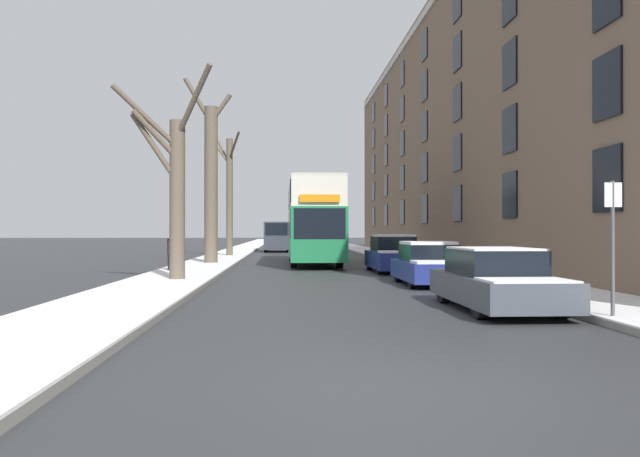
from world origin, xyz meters
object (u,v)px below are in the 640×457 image
object	(u,v)px
bare_tree_left_0	(175,188)
parked_car_0	(496,281)
double_decker_bus	(313,218)
pedestrian_left_sidewalk	(172,252)
parked_car_2	(393,255)
bare_tree_left_1	(211,180)
street_sign_post	(613,242)
bare_tree_left_2	(229,193)
oncoming_van	(277,236)
parked_car_1	(429,265)

from	to	relation	value
bare_tree_left_0	parked_car_0	world-z (taller)	bare_tree_left_0
double_decker_bus	pedestrian_left_sidewalk	world-z (taller)	double_decker_bus
bare_tree_left_0	parked_car_2	world-z (taller)	bare_tree_left_0
bare_tree_left_1	street_sign_post	size ratio (longest dim) A/B	3.57
bare_tree_left_0	bare_tree_left_2	xyz separation A→B (m)	(0.01, 19.92, 1.08)
oncoming_van	pedestrian_left_sidewalk	size ratio (longest dim) A/B	3.43
bare_tree_left_1	street_sign_post	bearing A→B (deg)	-64.54
bare_tree_left_1	bare_tree_left_2	distance (m)	9.38
bare_tree_left_0	oncoming_van	bearing A→B (deg)	84.68
oncoming_van	street_sign_post	distance (m)	41.27
bare_tree_left_0	bare_tree_left_1	distance (m)	10.60
double_decker_bus	oncoming_van	bearing A→B (deg)	96.11
double_decker_bus	street_sign_post	size ratio (longest dim) A/B	4.56
street_sign_post	parked_car_1	bearing A→B (deg)	99.16
bare_tree_left_0	double_decker_bus	size ratio (longest dim) A/B	0.57
parked_car_0	street_sign_post	size ratio (longest dim) A/B	1.75
double_decker_bus	parked_car_2	world-z (taller)	double_decker_bus
pedestrian_left_sidewalk	street_sign_post	xyz separation A→B (m)	(10.24, -13.72, 0.60)
parked_car_1	parked_car_2	size ratio (longest dim) A/B	0.88
parked_car_0	parked_car_2	bearing A→B (deg)	90.00
bare_tree_left_1	parked_car_1	bearing A→B (deg)	-54.69
bare_tree_left_0	double_decker_bus	world-z (taller)	bare_tree_left_0
bare_tree_left_1	parked_car_0	world-z (taller)	bare_tree_left_1
parked_car_2	bare_tree_left_1	bearing A→B (deg)	147.50
parked_car_2	pedestrian_left_sidewalk	xyz separation A→B (m)	(-8.88, -0.95, 0.17)
street_sign_post	bare_tree_left_2	bearing A→B (deg)	107.77
bare_tree_left_1	pedestrian_left_sidewalk	world-z (taller)	bare_tree_left_1
double_decker_bus	parked_car_0	size ratio (longest dim) A/B	2.61
parked_car_1	parked_car_2	bearing A→B (deg)	90.00
double_decker_bus	oncoming_van	world-z (taller)	double_decker_bus
bare_tree_left_1	oncoming_van	world-z (taller)	bare_tree_left_1
oncoming_van	bare_tree_left_1	bearing A→B (deg)	-98.16
parked_car_2	oncoming_van	bearing A→B (deg)	101.02
bare_tree_left_0	parked_car_0	distance (m)	10.96
double_decker_bus	parked_car_2	size ratio (longest dim) A/B	2.62
bare_tree_left_0	bare_tree_left_2	bearing A→B (deg)	89.98
oncoming_van	parked_car_2	bearing A→B (deg)	-78.98
double_decker_bus	bare_tree_left_0	bearing A→B (deg)	-112.53
bare_tree_left_0	bare_tree_left_2	size ratio (longest dim) A/B	0.83
parked_car_1	pedestrian_left_sidewalk	bearing A→B (deg)	149.12
bare_tree_left_1	street_sign_post	world-z (taller)	bare_tree_left_1
parked_car_2	bare_tree_left_2	bearing A→B (deg)	118.84
parked_car_0	bare_tree_left_2	bearing A→B (deg)	106.52
pedestrian_left_sidewalk	bare_tree_left_1	bearing A→B (deg)	-133.61
parked_car_0	parked_car_2	size ratio (longest dim) A/B	1.00
parked_car_2	oncoming_van	size ratio (longest dim) A/B	0.82
parked_car_1	pedestrian_left_sidewalk	world-z (taller)	pedestrian_left_sidewalk
bare_tree_left_2	double_decker_bus	world-z (taller)	bare_tree_left_2
bare_tree_left_0	parked_car_2	size ratio (longest dim) A/B	1.50
bare_tree_left_2	parked_car_1	world-z (taller)	bare_tree_left_2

